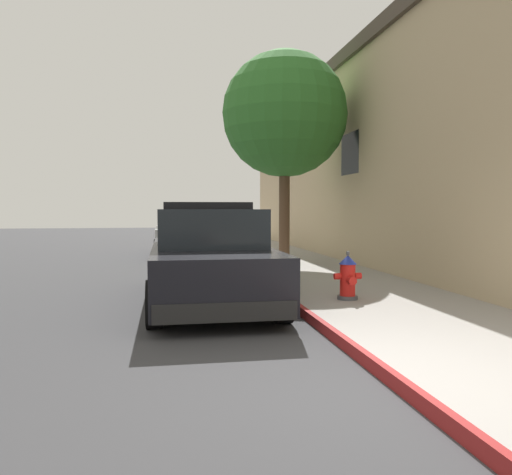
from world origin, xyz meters
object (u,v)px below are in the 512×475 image
parked_car_silver_ahead (184,233)px  street_tree (285,115)px  fire_hydrant (348,277)px  police_cruiser (209,258)px

parked_car_silver_ahead → street_tree: street_tree is taller
parked_car_silver_ahead → fire_hydrant: size_ratio=6.37×
parked_car_silver_ahead → fire_hydrant: parked_car_silver_ahead is taller
street_tree → fire_hydrant: bearing=-92.4°
police_cruiser → fire_hydrant: size_ratio=6.37×
police_cruiser → fire_hydrant: bearing=-22.5°
fire_hydrant → street_tree: (0.23, 5.36, 3.50)m
fire_hydrant → parked_car_silver_ahead: bearing=102.5°
police_cruiser → street_tree: size_ratio=0.88×
street_tree → parked_car_silver_ahead: bearing=117.7°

